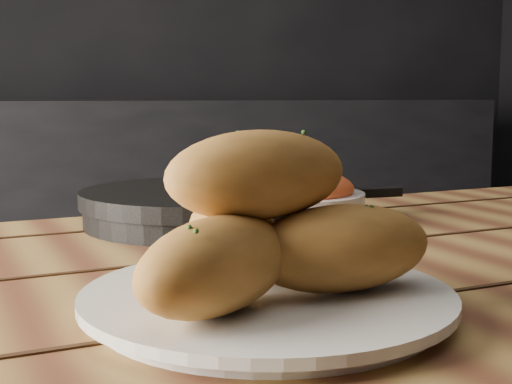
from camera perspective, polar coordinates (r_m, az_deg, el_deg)
name	(u,v)px	position (r m, az deg, el deg)	size (l,w,h in m)	color
counter	(149,220)	(2.72, -8.57, -2.26)	(2.80, 0.60, 0.90)	black
plate	(267,301)	(0.54, 0.92, -8.73)	(0.28, 0.28, 0.02)	silver
bread_rolls	(263,231)	(0.52, 0.56, -3.11)	(0.26, 0.23, 0.12)	#B07431
skillet	(200,206)	(0.91, -4.53, -1.14)	(0.43, 0.30, 0.05)	black
bowl	(293,198)	(0.92, 2.96, -0.49)	(0.19, 0.19, 0.07)	white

